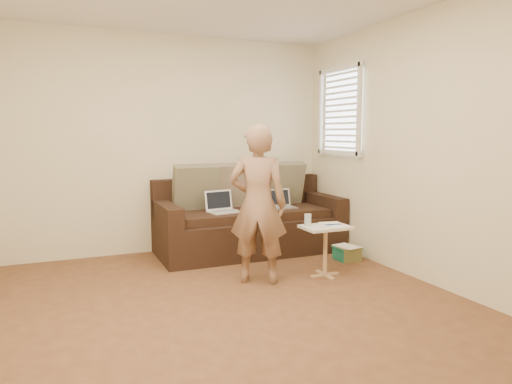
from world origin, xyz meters
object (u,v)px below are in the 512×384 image
sofa (250,217)px  laptop_silver (283,208)px  drinking_glass (308,220)px  laptop_white (224,212)px  side_table (325,251)px  person (258,204)px  striped_box (347,253)px

sofa → laptop_silver: sofa is taller
drinking_glass → laptop_white: bearing=115.8°
side_table → drinking_glass: drinking_glass is taller
laptop_silver → drinking_glass: bearing=-101.7°
laptop_white → person: size_ratio=0.23×
laptop_white → person: 1.07m
sofa → striped_box: bearing=-42.0°
laptop_silver → laptop_white: bearing=-178.2°
person → sofa: bearing=-78.9°
person → drinking_glass: size_ratio=12.70×
laptop_white → side_table: 1.35m
sofa → side_table: size_ratio=4.27×
side_table → striped_box: 0.71m
laptop_white → drinking_glass: 1.18m
sofa → laptop_silver: bearing=-9.6°
side_table → drinking_glass: 0.36m
sofa → person: person is taller
laptop_white → striped_box: size_ratio=1.35×
person → striped_box: (1.25, 0.33, -0.68)m
laptop_silver → person: bearing=-125.3°
side_table → drinking_glass: size_ratio=4.29×
person → striped_box: person is taller
sofa → side_table: sofa is taller
sofa → person: (-0.37, -1.12, 0.34)m
person → side_table: person is taller
laptop_silver → drinking_glass: size_ratio=2.67×
laptop_silver → side_table: 1.17m
striped_box → side_table: bearing=-142.5°
sofa → drinking_glass: 1.16m
sofa → laptop_white: size_ratio=6.32×
drinking_glass → striped_box: bearing=26.2°
drinking_glass → side_table: bearing=-22.9°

